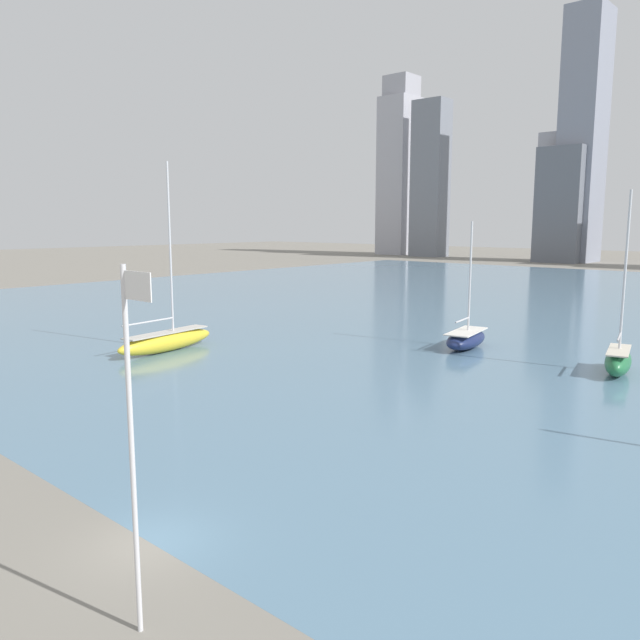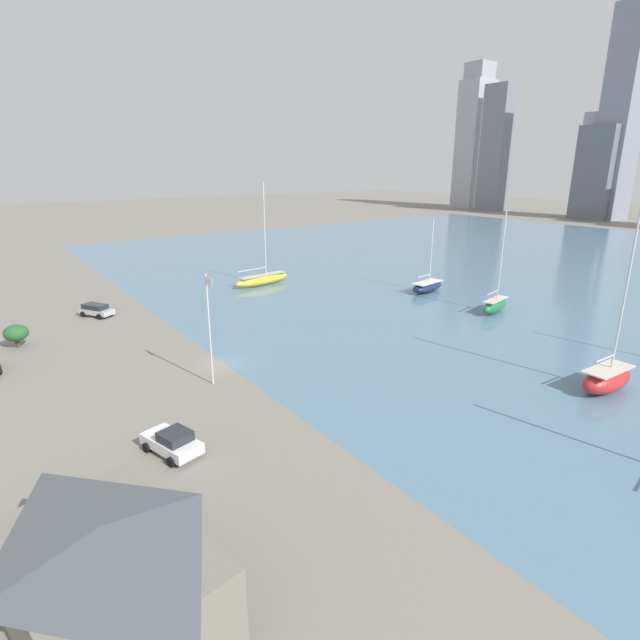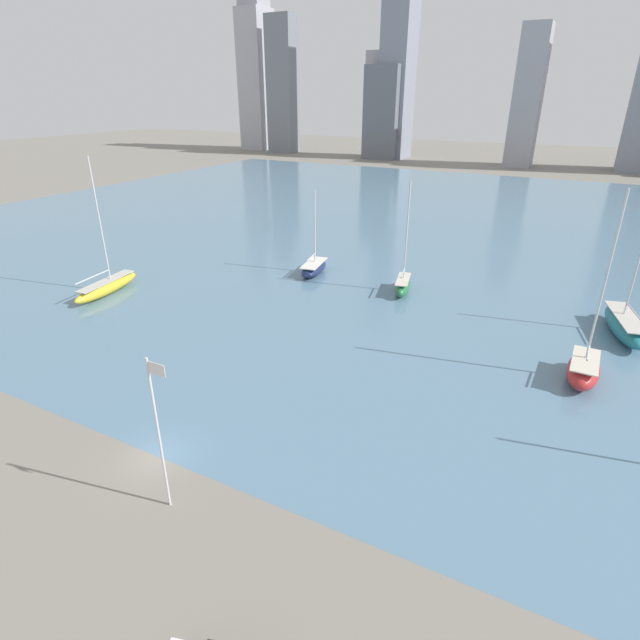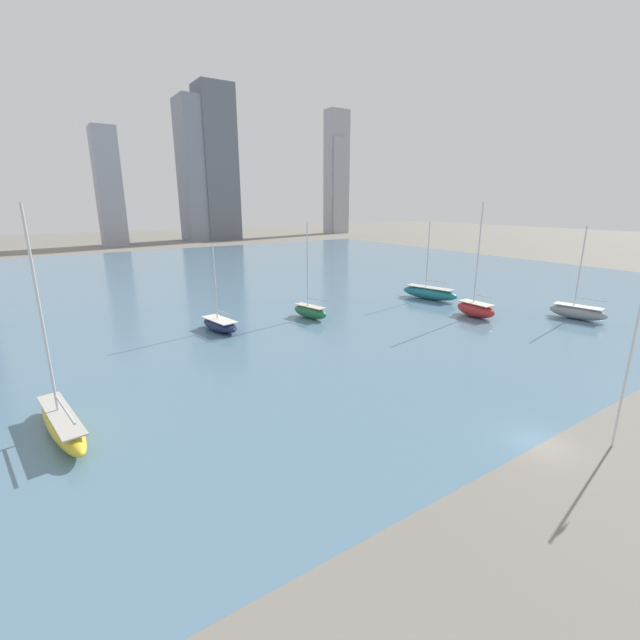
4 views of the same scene
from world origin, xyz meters
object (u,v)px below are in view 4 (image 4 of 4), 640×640
object	(u,v)px
sailboat_gray	(578,312)
sailboat_yellow	(62,423)
sailboat_red	(476,309)
sailboat_green	(310,311)
sailboat_navy	(220,324)
flag_pole	(628,371)
sailboat_teal	(429,293)

from	to	relation	value
sailboat_gray	sailboat_yellow	xyz separation A→B (m)	(-62.06, 4.33, -0.07)
sailboat_gray	sailboat_red	size ratio (longest dim) A/B	0.81
sailboat_green	sailboat_navy	size ratio (longest dim) A/B	1.20
sailboat_red	sailboat_yellow	bearing A→B (deg)	-173.64
sailboat_navy	sailboat_gray	bearing A→B (deg)	-36.81
flag_pole	sailboat_yellow	world-z (taller)	sailboat_yellow
flag_pole	sailboat_yellow	distance (m)	38.02
sailboat_yellow	sailboat_navy	xyz separation A→B (m)	(18.42, 17.99, -0.12)
flag_pole	sailboat_teal	world-z (taller)	sailboat_teal
flag_pole	sailboat_red	bearing A→B (deg)	52.08
flag_pole	sailboat_red	distance (m)	33.78
sailboat_teal	sailboat_navy	distance (m)	36.07
sailboat_green	sailboat_yellow	xyz separation A→B (m)	(-31.22, -16.79, -0.08)
sailboat_gray	sailboat_green	xyz separation A→B (m)	(-30.83, 21.12, 0.01)
flag_pole	sailboat_teal	bearing A→B (deg)	57.94
sailboat_teal	sailboat_navy	xyz separation A→B (m)	(-36.01, 2.06, -0.25)
sailboat_green	sailboat_teal	world-z (taller)	sailboat_green
flag_pole	sailboat_teal	size ratio (longest dim) A/B	0.76
sailboat_red	sailboat_gray	bearing A→B (deg)	-37.23
flag_pole	sailboat_red	xyz separation A→B (m)	(20.60, 26.45, -4.20)
sailboat_red	sailboat_teal	size ratio (longest dim) A/B	1.23
sailboat_navy	sailboat_teal	bearing A→B (deg)	-13.00
sailboat_red	sailboat_green	bearing A→B (deg)	149.64
sailboat_gray	flag_pole	bearing A→B (deg)	-161.11
sailboat_gray	sailboat_green	distance (m)	37.37
sailboat_gray	sailboat_red	xyz separation A→B (m)	(-10.83, 8.69, 0.12)
flag_pole	sailboat_navy	bearing A→B (deg)	106.94
flag_pole	sailboat_yellow	xyz separation A→B (m)	(-30.63, 22.09, -4.39)
sailboat_green	sailboat_gray	bearing A→B (deg)	-47.32
sailboat_gray	sailboat_yellow	world-z (taller)	sailboat_yellow
sailboat_gray	sailboat_teal	distance (m)	21.64
sailboat_green	sailboat_navy	xyz separation A→B (m)	(-12.80, 1.20, -0.20)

